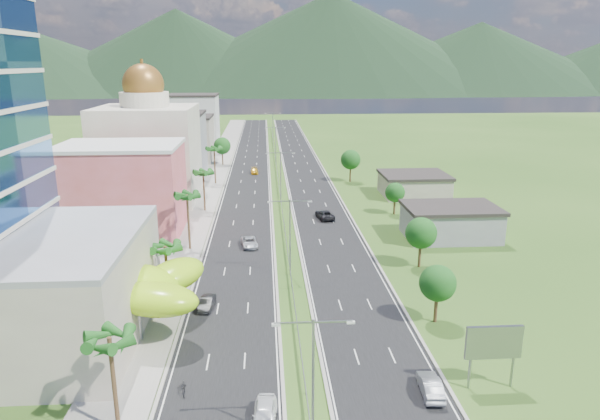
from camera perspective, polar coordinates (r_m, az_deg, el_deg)
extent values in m
plane|color=#2D5119|center=(66.55, -0.61, -10.27)|extent=(500.00, 500.00, 0.00)
cube|color=black|center=(152.67, -5.36, 4.51)|extent=(11.00, 260.00, 0.04)
cube|color=black|center=(152.99, 0.28, 4.60)|extent=(11.00, 260.00, 0.04)
cube|color=gray|center=(153.21, -8.92, 4.45)|extent=(7.00, 260.00, 0.12)
cube|color=gray|center=(134.89, -2.35, 3.37)|extent=(0.08, 216.00, 0.28)
cube|color=gray|center=(235.61, -3.04, 8.50)|extent=(0.10, 0.12, 0.70)
cylinder|color=gray|center=(42.12, 1.39, -18.30)|extent=(0.20, 0.20, 11.00)
cube|color=gray|center=(39.32, -0.69, -11.95)|extent=(2.88, 0.12, 0.12)
cube|color=gray|center=(39.56, 3.57, -11.80)|extent=(2.88, 0.12, 0.12)
cube|color=silver|center=(39.33, -2.60, -12.13)|extent=(0.60, 0.25, 0.18)
cube|color=silver|center=(39.78, 5.43, -11.85)|extent=(0.60, 0.25, 0.18)
cylinder|color=gray|center=(73.74, -1.07, -3.03)|extent=(0.20, 0.20, 11.00)
cube|color=gray|center=(72.18, -2.23, 0.94)|extent=(2.88, 0.12, 0.12)
cube|color=gray|center=(72.32, 0.05, 0.98)|extent=(2.88, 0.12, 0.12)
cube|color=silver|center=(72.19, -3.25, 0.84)|extent=(0.60, 0.25, 0.18)
cube|color=silver|center=(72.44, 1.06, 0.92)|extent=(0.60, 0.25, 0.18)
cylinder|color=gray|center=(112.36, -2.07, 3.45)|extent=(0.20, 0.20, 11.00)
cube|color=gray|center=(111.35, -2.84, 6.11)|extent=(2.88, 0.12, 0.12)
cube|color=gray|center=(111.43, -1.35, 6.13)|extent=(2.88, 0.12, 0.12)
cube|color=silver|center=(111.35, -3.50, 6.04)|extent=(0.60, 0.25, 0.18)
cube|color=silver|center=(111.51, -0.69, 6.09)|extent=(0.60, 0.25, 0.18)
cylinder|color=gray|center=(156.64, -2.60, 6.88)|extent=(0.20, 0.20, 11.00)
cube|color=gray|center=(155.91, -3.16, 8.79)|extent=(2.88, 0.12, 0.12)
cube|color=gray|center=(155.98, -2.09, 8.81)|extent=(2.88, 0.12, 0.12)
cube|color=silver|center=(155.92, -3.64, 8.75)|extent=(0.60, 0.25, 0.18)
cube|color=silver|center=(156.03, -1.62, 8.78)|extent=(0.60, 0.25, 0.18)
cylinder|color=gray|center=(201.24, -2.91, 8.79)|extent=(0.20, 0.20, 11.00)
cube|color=gray|center=(200.67, -3.34, 10.28)|extent=(2.88, 0.12, 0.12)
cube|color=gray|center=(200.72, -2.51, 10.30)|extent=(2.88, 0.12, 0.12)
cube|color=silver|center=(200.68, -3.72, 10.25)|extent=(0.60, 0.25, 0.18)
cube|color=silver|center=(200.77, -2.14, 10.27)|extent=(0.60, 0.25, 0.18)
cylinder|color=gray|center=(67.07, -21.74, -9.35)|extent=(0.50, 0.50, 4.00)
cylinder|color=gray|center=(60.87, -16.75, -11.47)|extent=(0.50, 0.50, 4.00)
cylinder|color=gray|center=(59.35, -21.25, -12.63)|extent=(0.50, 0.50, 4.00)
cylinder|color=gray|center=(64.87, -14.05, -9.53)|extent=(0.50, 0.50, 4.00)
cube|color=#D55757|center=(97.49, -18.42, 1.99)|extent=(20.00, 15.00, 15.00)
cube|color=beige|center=(118.98, -15.85, 5.75)|extent=(20.00, 20.00, 20.00)
cylinder|color=beige|center=(117.70, -16.26, 11.27)|extent=(10.00, 10.00, 3.00)
sphere|color=brown|center=(117.55, -16.37, 12.73)|extent=(8.40, 8.40, 8.40)
cube|color=gray|center=(143.37, -13.40, 6.68)|extent=(16.00, 15.00, 16.00)
cube|color=#A19485|center=(165.10, -12.15, 7.34)|extent=(16.00, 15.00, 13.00)
cube|color=silver|center=(187.42, -11.22, 9.10)|extent=(16.00, 15.00, 18.00)
cylinder|color=gray|center=(53.23, 17.62, -16.20)|extent=(0.24, 0.24, 3.20)
cylinder|color=gray|center=(54.73, 21.67, -15.67)|extent=(0.24, 0.24, 3.20)
cube|color=#D85919|center=(52.49, 19.98, -13.13)|extent=(5.20, 0.35, 3.20)
cube|color=gray|center=(94.22, 15.74, -1.39)|extent=(15.00, 10.00, 5.00)
cube|color=#A19485|center=(122.53, 12.05, 2.55)|extent=(14.00, 12.00, 4.40)
cylinder|color=#47301C|center=(46.79, -19.20, -17.29)|extent=(0.36, 0.36, 8.50)
cylinder|color=#47301C|center=(67.88, -14.00, -6.76)|extent=(0.36, 0.36, 7.50)
cylinder|color=#47301C|center=(86.28, -11.80, -1.29)|extent=(0.36, 0.36, 9.00)
cylinder|color=#47301C|center=(108.45, -10.19, 1.96)|extent=(0.36, 0.36, 8.00)
cylinder|color=#47301C|center=(132.70, -9.07, 4.65)|extent=(0.36, 0.36, 8.80)
cylinder|color=#47301C|center=(157.56, -8.26, 5.66)|extent=(0.40, 0.40, 4.90)
sphere|color=#1C571B|center=(157.07, -8.31, 6.79)|extent=(4.90, 4.90, 4.90)
cylinder|color=#47301C|center=(64.04, 14.31, -9.79)|extent=(0.40, 0.40, 4.20)
sphere|color=#1C571B|center=(62.95, 14.47, -7.56)|extent=(4.20, 4.20, 4.20)
cylinder|color=#47301C|center=(79.81, 12.67, -4.41)|extent=(0.40, 0.40, 4.55)
sphere|color=#1C571B|center=(78.88, 12.79, -2.41)|extent=(4.55, 4.55, 4.55)
cylinder|color=#47301C|center=(106.48, 10.04, 0.56)|extent=(0.40, 0.40, 3.85)
sphere|color=#1C571B|center=(105.88, 10.11, 1.86)|extent=(3.85, 3.85, 3.85)
cylinder|color=#47301C|center=(134.22, 5.39, 4.05)|extent=(0.40, 0.40, 4.90)
sphere|color=#1C571B|center=(133.63, 5.42, 5.37)|extent=(4.90, 4.90, 4.90)
imported|color=white|center=(47.37, -3.79, -20.87)|extent=(2.32, 4.98, 1.65)
imported|color=black|center=(66.77, -9.90, -9.73)|extent=(1.99, 4.37, 1.39)
imported|color=#A8ABB0|center=(87.10, -5.43, -3.45)|extent=(3.08, 5.46, 1.44)
imported|color=gold|center=(144.42, -4.88, 4.18)|extent=(2.14, 4.83, 1.38)
imported|color=#95979C|center=(51.91, 13.74, -17.76)|extent=(2.07, 4.97, 1.60)
imported|color=black|center=(102.08, 2.66, -0.48)|extent=(3.61, 6.24, 1.63)
imported|color=black|center=(51.90, -12.30, -17.82)|extent=(0.93, 2.20, 1.36)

